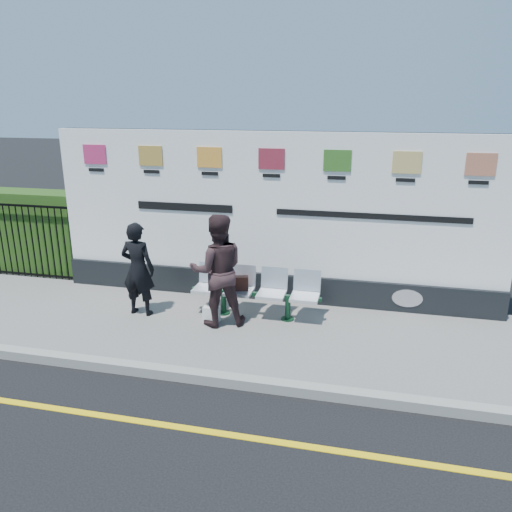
{
  "coord_description": "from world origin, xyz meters",
  "views": [
    {
      "loc": [
        2.17,
        -4.58,
        3.62
      ],
      "look_at": [
        0.46,
        2.79,
        1.25
      ],
      "focal_mm": 35.0,
      "sensor_mm": 36.0,
      "label": 1
    }
  ],
  "objects_px": {
    "billboard": "(272,230)",
    "bench": "(255,304)",
    "woman_left": "(138,269)",
    "woman_right": "(218,270)"
  },
  "relations": [
    {
      "from": "billboard",
      "to": "bench",
      "type": "xyz_separation_m",
      "value": [
        -0.09,
        -0.88,
        -1.07
      ]
    },
    {
      "from": "billboard",
      "to": "woman_left",
      "type": "distance_m",
      "value": 2.41
    },
    {
      "from": "woman_left",
      "to": "woman_right",
      "type": "bearing_deg",
      "value": -179.86
    },
    {
      "from": "billboard",
      "to": "woman_left",
      "type": "relative_size",
      "value": 4.99
    },
    {
      "from": "woman_left",
      "to": "woman_right",
      "type": "distance_m",
      "value": 1.42
    },
    {
      "from": "billboard",
      "to": "woman_right",
      "type": "distance_m",
      "value": 1.47
    },
    {
      "from": "woman_left",
      "to": "woman_right",
      "type": "xyz_separation_m",
      "value": [
        1.42,
        -0.08,
        0.11
      ]
    },
    {
      "from": "bench",
      "to": "woman_left",
      "type": "height_order",
      "value": "woman_left"
    },
    {
      "from": "billboard",
      "to": "woman_right",
      "type": "bearing_deg",
      "value": -115.72
    },
    {
      "from": "woman_right",
      "to": "woman_left",
      "type": "bearing_deg",
      "value": -24.88
    }
  ]
}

